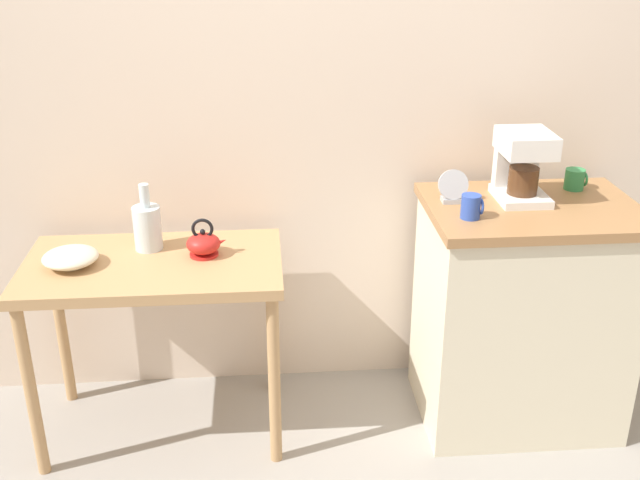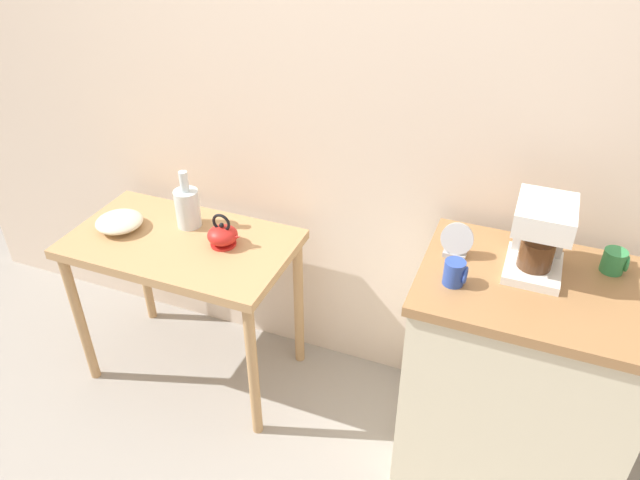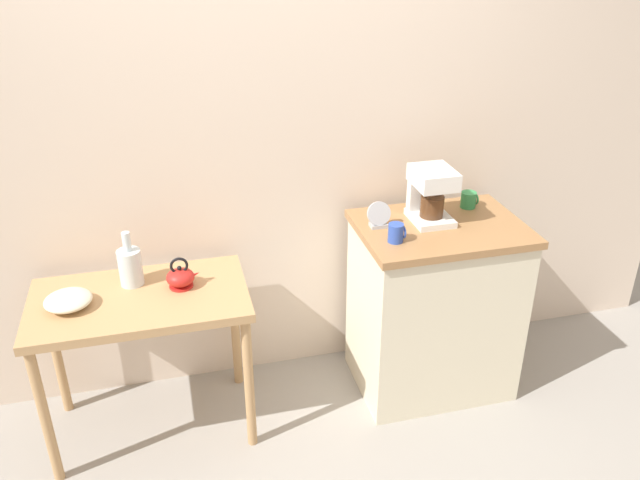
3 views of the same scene
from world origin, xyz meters
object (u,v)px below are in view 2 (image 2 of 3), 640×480
at_px(teakettle, 223,235).
at_px(bowl_stoneware, 119,222).
at_px(mug_blue, 455,273).
at_px(coffee_maker, 541,232).
at_px(table_clock, 457,242).
at_px(mug_tall_green, 614,261).
at_px(glass_carafe_vase, 187,207).

bearing_deg(teakettle, bowl_stoneware, -173.51).
distance_m(teakettle, mug_blue, 0.97).
height_order(coffee_maker, mug_blue, coffee_maker).
height_order(teakettle, coffee_maker, coffee_maker).
xyz_separation_m(bowl_stoneware, mug_blue, (1.41, -0.09, 0.18)).
height_order(bowl_stoneware, mug_blue, mug_blue).
height_order(bowl_stoneware, table_clock, table_clock).
distance_m(mug_blue, mug_tall_green, 0.54).
bearing_deg(table_clock, coffee_maker, 4.93).
height_order(bowl_stoneware, coffee_maker, coffee_maker).
xyz_separation_m(mug_tall_green, table_clock, (-0.50, -0.10, 0.01)).
bearing_deg(table_clock, bowl_stoneware, -177.12).
relative_size(teakettle, coffee_maker, 0.58).
xyz_separation_m(teakettle, mug_tall_green, (1.42, 0.12, 0.17)).
bearing_deg(teakettle, glass_carafe_vase, 159.16).
distance_m(bowl_stoneware, table_clock, 1.40).
xyz_separation_m(mug_blue, table_clock, (-0.03, 0.16, 0.01)).
distance_m(glass_carafe_vase, mug_tall_green, 1.64).
height_order(mug_tall_green, table_clock, table_clock).
bearing_deg(bowl_stoneware, teakettle, 6.49).
height_order(teakettle, table_clock, table_clock).
xyz_separation_m(glass_carafe_vase, mug_blue, (1.15, -0.22, 0.13)).
relative_size(teakettle, mug_blue, 1.77).
xyz_separation_m(bowl_stoneware, teakettle, (0.47, 0.05, 0.01)).
distance_m(teakettle, glass_carafe_vase, 0.23).
height_order(glass_carafe_vase, mug_blue, mug_blue).
distance_m(bowl_stoneware, teakettle, 0.47).
bearing_deg(glass_carafe_vase, teakettle, -20.84).
xyz_separation_m(glass_carafe_vase, coffee_maker, (1.38, -0.04, 0.23)).
distance_m(bowl_stoneware, glass_carafe_vase, 0.30).
relative_size(coffee_maker, table_clock, 2.11).
bearing_deg(table_clock, mug_blue, -80.44).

